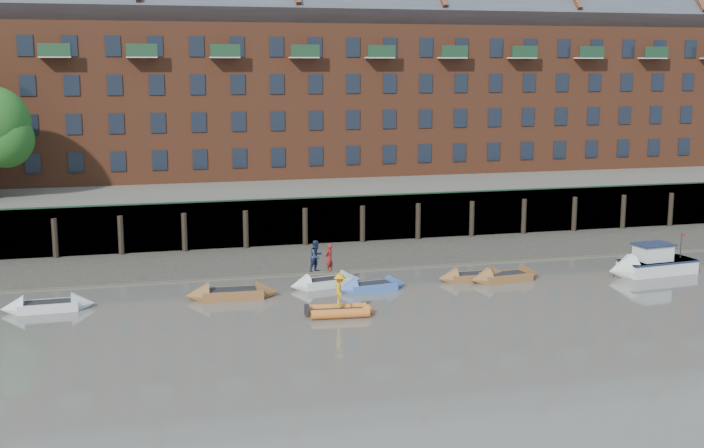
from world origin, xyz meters
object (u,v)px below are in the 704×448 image
object	(u,v)px
rowboat_4	(372,286)
rowboat_6	(506,277)
rowboat_2	(233,294)
rowboat_3	(326,283)
motor_launch	(644,265)
person_rower_a	(329,258)
rowboat_5	(473,277)
rib_tender	(342,311)
person_rib_crew	(340,290)
person_rower_b	(316,256)
rowboat_0	(48,306)

from	to	relation	value
rowboat_4	rowboat_6	world-z (taller)	rowboat_6
rowboat_2	rowboat_3	xyz separation A→B (m)	(5.28, 1.24, -0.03)
motor_launch	person_rower_a	bearing A→B (deg)	-12.23
rowboat_5	rib_tender	size ratio (longest dim) A/B	1.33
rowboat_5	person_rib_crew	xyz separation A→B (m)	(-9.04, -5.02, 1.09)
rib_tender	person_rower_a	xyz separation A→B (m)	(0.72, 5.75, 1.37)
rib_tender	person_rower_b	xyz separation A→B (m)	(0.06, 5.95, 1.47)
rowboat_4	rowboat_6	distance (m)	7.90
rowboat_4	person_rower_a	size ratio (longest dim) A/B	2.66
rowboat_6	person_rib_crew	xyz separation A→B (m)	(-10.78, -4.48, 1.08)
rowboat_5	rowboat_6	world-z (taller)	rowboat_6
rowboat_4	rowboat_0	bearing A→B (deg)	171.97
motor_launch	person_rower_b	xyz separation A→B (m)	(-19.05, 2.18, 1.12)
rowboat_3	rib_tender	bearing A→B (deg)	-107.06
rowboat_2	rowboat_4	xyz separation A→B (m)	(7.54, -0.20, -0.04)
person_rower_a	person_rib_crew	distance (m)	5.84
person_rib_crew	rib_tender	bearing A→B (deg)	-58.76
rowboat_4	rib_tender	size ratio (longest dim) A/B	1.31
rowboat_3	rowboat_5	world-z (taller)	rowboat_3
rowboat_0	rowboat_3	distance (m)	14.52
person_rower_b	rowboat_5	bearing A→B (deg)	-39.13
rowboat_0	rowboat_6	xyz separation A→B (m)	(24.63, -0.09, -0.00)
rowboat_2	rowboat_3	size ratio (longest dim) A/B	1.13
rowboat_3	rowboat_4	bearing A→B (deg)	-44.35
motor_launch	person_rower_b	distance (m)	19.21
rowboat_3	rowboat_4	size ratio (longest dim) A/B	1.06
rowboat_2	person_rower_a	distance (m)	5.76
motor_launch	person_rib_crew	xyz separation A→B (m)	(-19.20, -3.80, 0.72)
rowboat_2	person_rower_a	bearing A→B (deg)	14.96
rowboat_4	rowboat_5	distance (m)	6.19
rowboat_2	rib_tender	size ratio (longest dim) A/B	1.57
rowboat_5	rowboat_4	bearing A→B (deg)	-172.65
rowboat_5	person_rower_a	world-z (taller)	person_rower_a
rowboat_4	rowboat_5	bearing A→B (deg)	-1.51
rowboat_2	rowboat_6	distance (m)	15.44
rib_tender	person_rower_a	bearing A→B (deg)	88.25
rowboat_0	rowboat_4	bearing A→B (deg)	-2.23
person_rower_a	rowboat_2	bearing A→B (deg)	-28.76
rowboat_4	motor_launch	world-z (taller)	motor_launch
rowboat_2	rowboat_6	world-z (taller)	rowboat_2
rowboat_3	rowboat_4	xyz separation A→B (m)	(2.26, -1.44, -0.01)
motor_launch	rowboat_3	bearing A→B (deg)	-12.32
motor_launch	rowboat_4	bearing A→B (deg)	-8.14
motor_launch	rowboat_0	bearing A→B (deg)	-7.44
rowboat_5	motor_launch	world-z (taller)	motor_launch
person_rib_crew	person_rower_b	bearing A→B (deg)	10.16
rowboat_3	rowboat_6	xyz separation A→B (m)	(10.16, -1.34, 0.01)
rowboat_3	motor_launch	distance (m)	18.69
rowboat_6	rib_tender	distance (m)	11.58
rowboat_4	person_rib_crew	size ratio (longest dim) A/B	2.57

